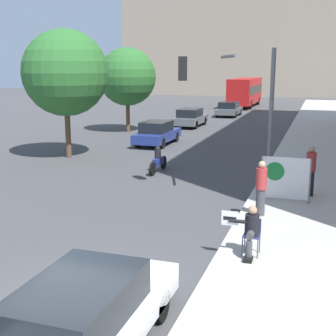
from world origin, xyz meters
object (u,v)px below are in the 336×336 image
(traffic_light_pole, at_px, (236,94))
(street_tree_midblock, at_px, (127,77))
(motorcycle_on_road, at_px, (158,161))
(seated_protester, at_px, (250,229))
(car_on_road_midblock, at_px, (190,118))
(jogger_on_sidewalk, at_px, (261,188))
(street_tree_near_curb, at_px, (65,73))
(parked_car_curbside, at_px, (83,320))
(protest_banner, at_px, (285,178))
(car_on_road_nearest, at_px, (157,133))
(car_on_road_distant, at_px, (229,109))
(city_bus_on_road, at_px, (245,90))
(pedestrian_behind, at_px, (311,170))

(traffic_light_pole, relative_size, street_tree_midblock, 0.86)
(traffic_light_pole, bearing_deg, motorcycle_on_road, 147.16)
(seated_protester, height_order, car_on_road_midblock, car_on_road_midblock)
(jogger_on_sidewalk, bearing_deg, street_tree_near_curb, -25.09)
(jogger_on_sidewalk, distance_m, parked_car_curbside, 8.25)
(protest_banner, relative_size, car_on_road_nearest, 0.39)
(jogger_on_sidewalk, height_order, street_tree_near_curb, street_tree_near_curb)
(traffic_light_pole, relative_size, car_on_road_distant, 1.23)
(seated_protester, height_order, motorcycle_on_road, seated_protester)
(street_tree_midblock, bearing_deg, car_on_road_midblock, 50.63)
(protest_banner, distance_m, car_on_road_nearest, 13.47)
(jogger_on_sidewalk, relative_size, car_on_road_midblock, 0.38)
(city_bus_on_road, distance_m, street_tree_near_curb, 34.37)
(seated_protester, distance_m, parked_car_curbside, 5.16)
(seated_protester, relative_size, parked_car_curbside, 0.27)
(protest_banner, bearing_deg, city_bus_on_road, 101.01)
(car_on_road_distant, xyz_separation_m, street_tree_near_curb, (-3.99, -22.76, 3.62))
(city_bus_on_road, bearing_deg, street_tree_midblock, -100.76)
(protest_banner, height_order, parked_car_curbside, protest_banner)
(seated_protester, relative_size, street_tree_midblock, 0.21)
(seated_protester, height_order, street_tree_near_curb, street_tree_near_curb)
(protest_banner, height_order, car_on_road_distant, protest_banner)
(pedestrian_behind, xyz_separation_m, car_on_road_distant, (-8.16, 27.04, -0.37))
(parked_car_curbside, xyz_separation_m, city_bus_on_road, (-5.32, 49.21, 1.17))
(parked_car_curbside, distance_m, car_on_road_midblock, 30.04)
(pedestrian_behind, relative_size, car_on_road_distant, 0.43)
(car_on_road_nearest, bearing_deg, city_bus_on_road, 88.65)
(street_tree_near_curb, bearing_deg, car_on_road_midblock, 79.70)
(car_on_road_distant, bearing_deg, parked_car_curbside, -82.46)
(seated_protester, xyz_separation_m, street_tree_midblock, (-11.85, 20.32, 3.10))
(city_bus_on_road, distance_m, motorcycle_on_road, 35.99)
(jogger_on_sidewalk, bearing_deg, pedestrian_behind, -107.88)
(seated_protester, height_order, traffic_light_pole, traffic_light_pole)
(car_on_road_nearest, height_order, street_tree_midblock, street_tree_midblock)
(jogger_on_sidewalk, bearing_deg, seated_protester, 101.23)
(seated_protester, bearing_deg, street_tree_near_curb, 157.80)
(parked_car_curbside, relative_size, car_on_road_distant, 1.11)
(pedestrian_behind, distance_m, street_tree_near_curb, 13.29)
(protest_banner, xyz_separation_m, street_tree_midblock, (-12.25, 15.30, 2.95))
(seated_protester, xyz_separation_m, car_on_road_distant, (-6.96, 33.11, -0.11))
(protest_banner, xyz_separation_m, car_on_road_midblock, (-8.77, 19.54, -0.25))
(seated_protester, height_order, city_bus_on_road, city_bus_on_road)
(parked_car_curbside, relative_size, city_bus_on_road, 0.45)
(street_tree_near_curb, bearing_deg, seated_protester, -43.39)
(jogger_on_sidewalk, xyz_separation_m, traffic_light_pole, (-1.34, 2.75, 2.66))
(jogger_on_sidewalk, height_order, motorcycle_on_road, jogger_on_sidewalk)
(seated_protester, distance_m, traffic_light_pole, 6.84)
(street_tree_midblock, bearing_deg, jogger_on_sidewalk, -55.61)
(car_on_road_midblock, bearing_deg, parked_car_curbside, -77.65)
(traffic_light_pole, bearing_deg, protest_banner, -27.60)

